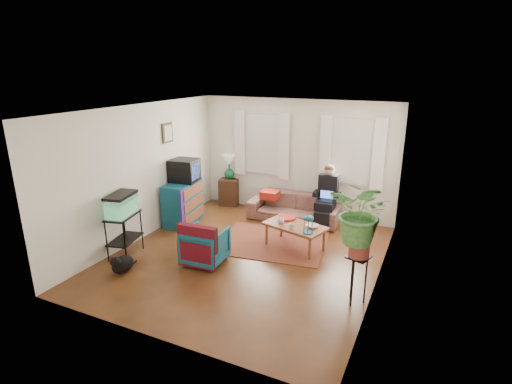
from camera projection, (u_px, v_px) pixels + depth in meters
The scene contains 31 objects.
floor at pixel (247, 256), 7.16m from camera, with size 4.50×5.00×0.01m, color #4F2B14.
ceiling at pixel (245, 109), 6.38m from camera, with size 4.50×5.00×0.01m, color white.
wall_back at pixel (296, 158), 8.93m from camera, with size 4.50×0.01×2.60m, color silver.
wall_front at pixel (150, 244), 4.61m from camera, with size 4.50×0.01×2.60m, color silver.
wall_left at pixel (141, 173), 7.68m from camera, with size 0.01×5.00×2.60m, color silver.
wall_right at pixel (383, 206), 5.86m from camera, with size 0.01×5.00×2.60m, color silver.
window_left at pixel (263, 144), 9.16m from camera, with size 1.08×0.04×1.38m, color white.
window_right at pixel (352, 152), 8.33m from camera, with size 1.08×0.04×1.38m, color white.
curtains_left at pixel (261, 145), 9.09m from camera, with size 1.36×0.06×1.50m, color white.
curtains_right at pixel (351, 153), 8.26m from camera, with size 1.36×0.06×1.50m, color white.
picture_frame at pixel (168, 133), 8.20m from camera, with size 0.04×0.32×0.40m, color #3D2616.
area_rug at pixel (272, 242), 7.72m from camera, with size 2.00×1.60×0.01m, color brown.
sofa at pixel (294, 203), 8.75m from camera, with size 1.98×0.78×0.78m, color brown.
seated_person at pixel (327, 199), 8.42m from camera, with size 0.50×0.61×1.18m, color black, non-canonical shape.
side_table at pixel (230, 191), 9.80m from camera, with size 0.44×0.44×0.65m, color #3D2A17.
table_lamp at pixel (229, 168), 9.62m from camera, with size 0.33×0.33×0.59m, color white, non-canonical shape.
dresser at pixel (183, 202), 8.63m from camera, with size 0.50×1.00×0.90m, color navy.
crt_tv at pixel (184, 170), 8.50m from camera, with size 0.55×0.50×0.48m, color black.
aquarium_stand at pixel (125, 235), 7.11m from camera, with size 0.38×0.69×0.77m, color black.
aquarium at pixel (121, 204), 6.93m from camera, with size 0.34×0.63×0.40m, color #7FD899.
black_cat at pixel (123, 263), 6.55m from camera, with size 0.28×0.43×0.37m, color black.
armchair at pixel (205, 244), 6.85m from camera, with size 0.67×0.63×0.69m, color #126371.
serape_throw at pixel (197, 242), 6.57m from camera, with size 0.69×0.16×0.57m, color #9E0A0A.
coffee_table at pixel (295, 236), 7.43m from camera, with size 1.12×0.61×0.46m, color brown.
cup_a at pixel (281, 221), 7.44m from camera, with size 0.13×0.13×0.10m, color white.
cup_b at pixel (292, 226), 7.19m from camera, with size 0.10×0.10×0.10m, color beige.
bowl at pixel (312, 226), 7.24m from camera, with size 0.22×0.22×0.05m, color white.
snack_tray at pixel (287, 218), 7.66m from camera, with size 0.35×0.35×0.04m, color #B21414.
birdcage at pixel (308, 224), 6.96m from camera, with size 0.18×0.18×0.33m, color #115B6B, non-canonical shape.
plant_stand at pixel (357, 280), 5.67m from camera, with size 0.31×0.31×0.73m, color black.
potted_plant at pixel (361, 223), 5.40m from camera, with size 0.83×0.72×0.93m, color #599947.
Camera 1 is at (2.89, -5.80, 3.26)m, focal length 28.00 mm.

